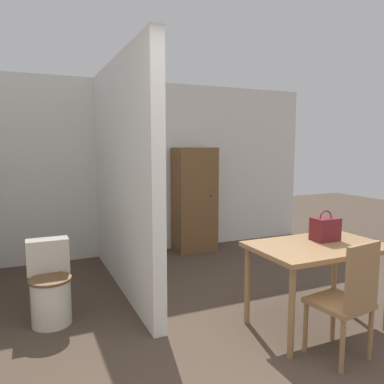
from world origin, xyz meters
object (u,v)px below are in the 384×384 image
(dining_table, at_px, (318,254))
(wooden_cabinet, at_px, (194,200))
(wooden_chair, at_px, (348,298))
(handbag, at_px, (325,229))
(toilet, at_px, (50,287))

(dining_table, distance_m, wooden_cabinet, 2.66)
(wooden_chair, xyz_separation_m, wooden_cabinet, (0.20, 3.15, 0.30))
(wooden_cabinet, bearing_deg, wooden_chair, -93.55)
(handbag, bearing_deg, dining_table, -151.35)
(handbag, distance_m, wooden_cabinet, 2.58)
(dining_table, height_order, wooden_cabinet, wooden_cabinet)
(wooden_cabinet, bearing_deg, handbag, -87.43)
(wooden_chair, relative_size, handbag, 3.34)
(dining_table, xyz_separation_m, handbag, (0.15, 0.08, 0.19))
(toilet, bearing_deg, wooden_cabinet, 36.40)
(handbag, height_order, wooden_cabinet, wooden_cabinet)
(dining_table, bearing_deg, handbag, 28.65)
(wooden_chair, height_order, toilet, wooden_chair)
(wooden_chair, relative_size, wooden_cabinet, 0.58)
(dining_table, xyz_separation_m, wooden_cabinet, (0.04, 2.65, 0.12))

